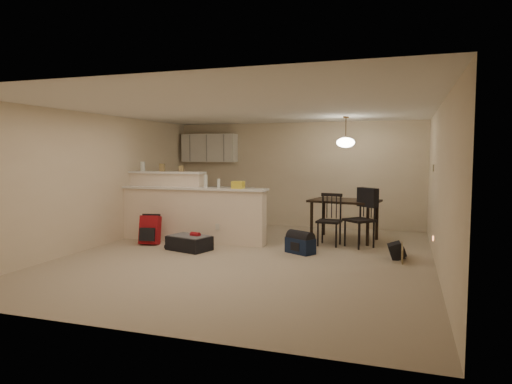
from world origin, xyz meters
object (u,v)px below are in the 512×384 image
at_px(dining_chair_far, 359,218).
at_px(black_daypack, 396,251).
at_px(pendant_lamp, 346,142).
at_px(red_backpack, 150,230).
at_px(dining_chair_near, 329,220).
at_px(suitcase, 189,243).
at_px(dining_table, 345,205).
at_px(navy_duffel, 300,246).

bearing_deg(dining_chair_far, black_daypack, -6.53).
distance_m(pendant_lamp, red_backpack, 4.24).
xyz_separation_m(dining_chair_far, red_backpack, (-3.89, -0.99, -0.27)).
bearing_deg(dining_chair_far, dining_chair_near, -135.56).
xyz_separation_m(dining_chair_far, suitcase, (-2.92, -1.24, -0.42)).
bearing_deg(dining_table, dining_chair_near, -97.07).
xyz_separation_m(dining_table, navy_duffel, (-0.57, -1.50, -0.59)).
distance_m(dining_table, dining_chair_far, 0.74).
distance_m(dining_table, navy_duffel, 1.71).
height_order(navy_duffel, black_daypack, navy_duffel).
bearing_deg(navy_duffel, dining_chair_far, 72.32).
xyz_separation_m(dining_table, black_daypack, (1.04, -1.41, -0.59)).
relative_size(dining_table, dining_chair_far, 1.34).
xyz_separation_m(dining_chair_near, suitcase, (-2.35, -1.23, -0.37)).
relative_size(dining_chair_near, dining_chair_far, 0.91).
relative_size(dining_chair_near, black_daypack, 3.31).
relative_size(red_backpack, black_daypack, 1.84).
xyz_separation_m(dining_table, pendant_lamp, (-0.00, 0.00, 1.26)).
xyz_separation_m(dining_table, suitcase, (-2.56, -1.87, -0.60)).
relative_size(red_backpack, navy_duffel, 1.09).
xyz_separation_m(pendant_lamp, dining_chair_far, (0.36, -0.62, -1.44)).
distance_m(dining_chair_far, black_daypack, 1.12).
height_order(dining_table, red_backpack, dining_table).
bearing_deg(pendant_lamp, suitcase, -143.86).
height_order(dining_chair_near, dining_chair_far, dining_chair_far).
relative_size(dining_chair_near, suitcase, 1.32).
bearing_deg(suitcase, black_daypack, 23.41).
height_order(dining_chair_near, black_daypack, dining_chair_near).
relative_size(pendant_lamp, dining_chair_far, 0.57).
xyz_separation_m(dining_table, dining_chair_far, (0.36, -0.62, -0.18)).
bearing_deg(dining_chair_far, navy_duffel, -94.21).
bearing_deg(suitcase, dining_table, 52.34).
height_order(dining_table, pendant_lamp, pendant_lamp).
bearing_deg(dining_chair_far, dining_table, 162.46).
bearing_deg(dining_chair_far, red_backpack, -123.23).
bearing_deg(pendant_lamp, dining_table, 0.00).
xyz_separation_m(pendant_lamp, black_daypack, (1.04, -1.41, -1.86)).
relative_size(dining_table, dining_chair_near, 1.47).
distance_m(suitcase, navy_duffel, 2.02).
height_order(pendant_lamp, black_daypack, pendant_lamp).
relative_size(dining_chair_near, navy_duffel, 1.97).
xyz_separation_m(dining_chair_near, navy_duffel, (-0.37, -0.86, -0.36)).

